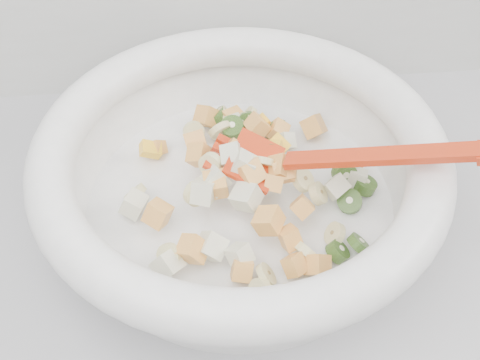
{
  "coord_description": "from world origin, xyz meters",
  "views": [
    {
      "loc": [
        -0.24,
        1.09,
        1.39
      ],
      "look_at": [
        -0.2,
        1.51,
        0.95
      ],
      "focal_mm": 45.0,
      "sensor_mm": 36.0,
      "label": 1
    }
  ],
  "objects": [
    {
      "name": "mixing_bowl",
      "position": [
        -0.2,
        1.51,
        0.96
      ],
      "size": [
        0.42,
        0.4,
        0.15
      ],
      "color": "white",
      "rests_on": "counter"
    }
  ]
}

